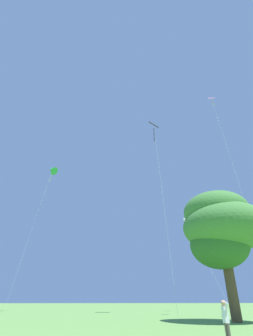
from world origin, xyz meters
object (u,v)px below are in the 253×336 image
(kite_white_distant, at_px, (185,220))
(tree_right_cluster, at_px, (221,227))
(kite_pink_low, at_px, (216,112))
(kite_black_large, at_px, (154,130))
(person_in_blue_jacket, at_px, (226,318))
(kite_green_small, at_px, (52,170))

(kite_white_distant, bearing_deg, tree_right_cluster, -101.22)
(kite_pink_low, height_order, tree_right_cluster, kite_pink_low)
(kite_black_large, bearing_deg, person_in_blue_jacket, -97.91)
(kite_pink_low, height_order, kite_black_large, kite_black_large)
(kite_white_distant, xyz_separation_m, tree_right_cluster, (-4.44, -22.40, -7.10))
(kite_pink_low, bearing_deg, kite_white_distant, 91.56)
(tree_right_cluster, bearing_deg, kite_pink_low, 48.83)
(kite_black_large, distance_m, person_in_blue_jacket, 36.19)
(kite_green_small, xyz_separation_m, tree_right_cluster, (20.72, -24.05, -16.91))
(kite_black_large, xyz_separation_m, person_in_blue_jacket, (-3.39, -24.41, -26.51))
(kite_white_distant, relative_size, kite_green_small, 0.61)
(kite_black_large, relative_size, tree_right_cluster, 2.82)
(kite_pink_low, xyz_separation_m, tree_right_cluster, (-4.90, -5.60, -18.15))
(kite_black_large, bearing_deg, tree_right_cluster, -79.91)
(person_in_blue_jacket, bearing_deg, kite_black_large, 82.09)
(kite_black_large, bearing_deg, kite_pink_low, -47.17)
(tree_right_cluster, bearing_deg, kite_black_large, 100.09)
(kite_black_large, height_order, tree_right_cluster, kite_black_large)
(kite_black_large, height_order, kite_green_small, kite_black_large)
(kite_green_small, xyz_separation_m, person_in_blue_jacket, (14.93, -34.99, -23.30))
(person_in_blue_jacket, relative_size, tree_right_cluster, 0.14)
(kite_white_distant, height_order, kite_pink_low, kite_pink_low)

